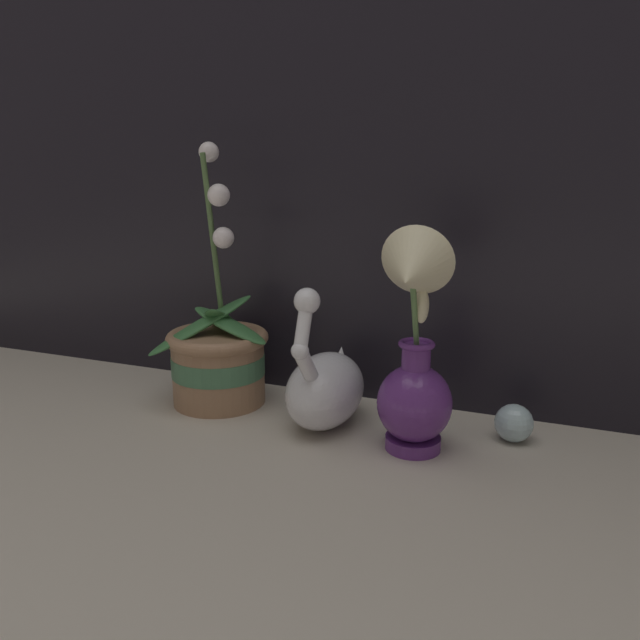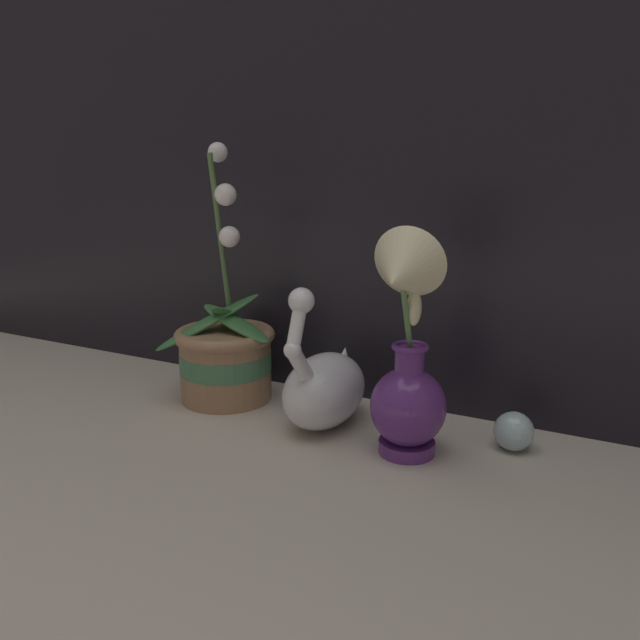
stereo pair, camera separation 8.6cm
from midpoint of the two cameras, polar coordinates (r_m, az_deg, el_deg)
name	(u,v)px [view 2 (the right image)]	position (r m, az deg, el deg)	size (l,w,h in m)	color
ground_plane	(301,458)	(0.80, 1.43, -12.58)	(2.80, 2.80, 0.00)	#BCB2A3
orchid_potted_plant	(225,353)	(0.97, -6.17, -3.08)	(0.18, 0.18, 0.39)	#9E7556
swan_figurine	(325,386)	(0.88, 3.26, -6.06)	(0.10, 0.19, 0.21)	white
blue_vase	(406,367)	(0.77, 11.05, -4.31)	(0.10, 0.13, 0.29)	#602D7F
glass_sphere	(514,431)	(0.86, 20.10, -9.58)	(0.05, 0.05, 0.05)	silver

